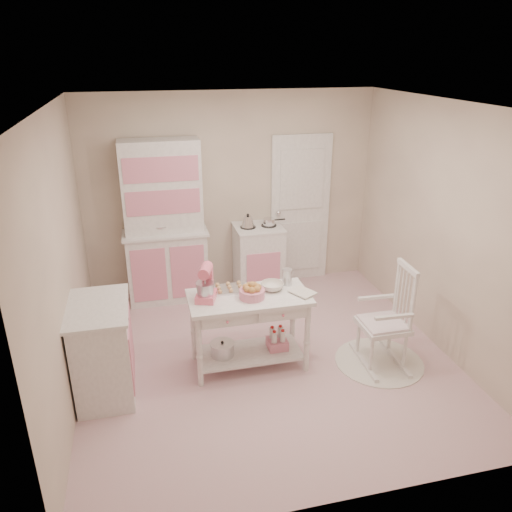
{
  "coord_description": "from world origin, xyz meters",
  "views": [
    {
      "loc": [
        -1.17,
        -4.36,
        3.04
      ],
      "look_at": [
        -0.02,
        0.43,
        1.01
      ],
      "focal_mm": 35.0,
      "sensor_mm": 36.0,
      "label": 1
    }
  ],
  "objects_px": {
    "work_table": "(249,331)",
    "stand_mixer": "(206,284)",
    "hutch": "(164,223)",
    "stove": "(258,259)",
    "base_cabinet": "(103,350)",
    "bread_basket": "(252,294)",
    "rocking_chair": "(384,316)"
  },
  "relations": [
    {
      "from": "stove",
      "to": "stand_mixer",
      "type": "distance_m",
      "value": 1.97
    },
    {
      "from": "base_cabinet",
      "to": "work_table",
      "type": "xyz_separation_m",
      "value": [
        1.42,
        0.11,
        -0.06
      ]
    },
    {
      "from": "stand_mixer",
      "to": "bread_basket",
      "type": "xyz_separation_m",
      "value": [
        0.44,
        -0.07,
        -0.12
      ]
    },
    {
      "from": "base_cabinet",
      "to": "rocking_chair",
      "type": "bearing_deg",
      "value": -3.73
    },
    {
      "from": "work_table",
      "to": "stand_mixer",
      "type": "bearing_deg",
      "value": 177.27
    },
    {
      "from": "base_cabinet",
      "to": "work_table",
      "type": "relative_size",
      "value": 0.77
    },
    {
      "from": "stand_mixer",
      "to": "rocking_chair",
      "type": "bearing_deg",
      "value": 8.71
    },
    {
      "from": "hutch",
      "to": "stove",
      "type": "xyz_separation_m",
      "value": [
        1.2,
        -0.05,
        -0.58
      ]
    },
    {
      "from": "hutch",
      "to": "stand_mixer",
      "type": "xyz_separation_m",
      "value": [
        0.27,
        -1.71,
        -0.07
      ]
    },
    {
      "from": "work_table",
      "to": "stand_mixer",
      "type": "distance_m",
      "value": 0.71
    },
    {
      "from": "stove",
      "to": "rocking_chair",
      "type": "distance_m",
      "value": 2.13
    },
    {
      "from": "rocking_chair",
      "to": "stand_mixer",
      "type": "relative_size",
      "value": 3.24
    },
    {
      "from": "hutch",
      "to": "base_cabinet",
      "type": "distance_m",
      "value": 2.06
    },
    {
      "from": "hutch",
      "to": "base_cabinet",
      "type": "height_order",
      "value": "hutch"
    },
    {
      "from": "rocking_chair",
      "to": "stand_mixer",
      "type": "bearing_deg",
      "value": 172.45
    },
    {
      "from": "base_cabinet",
      "to": "bread_basket",
      "type": "distance_m",
      "value": 1.49
    },
    {
      "from": "base_cabinet",
      "to": "bread_basket",
      "type": "xyz_separation_m",
      "value": [
        1.44,
        0.06,
        0.39
      ]
    },
    {
      "from": "hutch",
      "to": "bread_basket",
      "type": "distance_m",
      "value": 1.92
    },
    {
      "from": "stove",
      "to": "work_table",
      "type": "bearing_deg",
      "value": -106.84
    },
    {
      "from": "work_table",
      "to": "stand_mixer",
      "type": "relative_size",
      "value": 3.53
    },
    {
      "from": "stand_mixer",
      "to": "bread_basket",
      "type": "distance_m",
      "value": 0.46
    },
    {
      "from": "stove",
      "to": "hutch",
      "type": "bearing_deg",
      "value": 177.61
    },
    {
      "from": "stand_mixer",
      "to": "hutch",
      "type": "bearing_deg",
      "value": 117.62
    },
    {
      "from": "bread_basket",
      "to": "hutch",
      "type": "bearing_deg",
      "value": 111.83
    },
    {
      "from": "stand_mixer",
      "to": "base_cabinet",
      "type": "bearing_deg",
      "value": -154.27
    },
    {
      "from": "base_cabinet",
      "to": "rocking_chair",
      "type": "xyz_separation_m",
      "value": [
        2.76,
        -0.18,
        0.09
      ]
    },
    {
      "from": "stove",
      "to": "stand_mixer",
      "type": "xyz_separation_m",
      "value": [
        -0.93,
        -1.66,
        0.51
      ]
    },
    {
      "from": "base_cabinet",
      "to": "stand_mixer",
      "type": "bearing_deg",
      "value": 7.17
    },
    {
      "from": "bread_basket",
      "to": "stand_mixer",
      "type": "bearing_deg",
      "value": 170.96
    },
    {
      "from": "stove",
      "to": "base_cabinet",
      "type": "bearing_deg",
      "value": -137.24
    },
    {
      "from": "work_table",
      "to": "rocking_chair",
      "type": "bearing_deg",
      "value": -12.05
    },
    {
      "from": "base_cabinet",
      "to": "bread_basket",
      "type": "relative_size",
      "value": 3.68
    }
  ]
}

